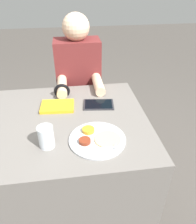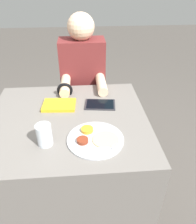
{
  "view_description": "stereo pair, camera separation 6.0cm",
  "coord_description": "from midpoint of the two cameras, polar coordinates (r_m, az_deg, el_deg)",
  "views": [
    {
      "loc": [
        0.04,
        -1.06,
        1.51
      ],
      "look_at": [
        0.18,
        -0.04,
        0.83
      ],
      "focal_mm": 35.0,
      "sensor_mm": 36.0,
      "label": 1
    },
    {
      "loc": [
        0.1,
        -1.07,
        1.51
      ],
      "look_at": [
        0.18,
        -0.04,
        0.83
      ],
      "focal_mm": 35.0,
      "sensor_mm": 36.0,
      "label": 2
    }
  ],
  "objects": [
    {
      "name": "ground_plane",
      "position": [
        1.85,
        -5.11,
        -21.54
      ],
      "size": [
        12.0,
        12.0,
        0.0
      ],
      "primitive_type": "plane",
      "color": "#4C4742"
    },
    {
      "name": "thali_tray",
      "position": [
        1.13,
        0.82,
        -7.07
      ],
      "size": [
        0.29,
        0.29,
        0.03
      ],
      "color": "#B7BABF",
      "rests_on": "dining_table"
    },
    {
      "name": "red_notebook",
      "position": [
        1.42,
        -8.91,
        1.75
      ],
      "size": [
        0.22,
        0.16,
        0.02
      ],
      "color": "silver",
      "rests_on": "dining_table"
    },
    {
      "name": "dining_table",
      "position": [
        1.55,
        -5.83,
        -13.38
      ],
      "size": [
        0.95,
        0.86,
        0.77
      ],
      "color": "slate",
      "rests_on": "ground_plane"
    },
    {
      "name": "tablet_device",
      "position": [
        1.41,
        1.76,
        1.96
      ],
      "size": [
        0.21,
        0.15,
        0.01
      ],
      "color": "#28282D",
      "rests_on": "dining_table"
    },
    {
      "name": "drinking_glass",
      "position": [
        1.1,
        -12.34,
        -5.89
      ],
      "size": [
        0.08,
        0.08,
        0.11
      ],
      "color": "silver",
      "rests_on": "dining_table"
    },
    {
      "name": "person_diner",
      "position": [
        1.88,
        -2.87,
        4.57
      ],
      "size": [
        0.36,
        0.46,
        1.26
      ],
      "color": "black",
      "rests_on": "ground_plane"
    }
  ]
}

